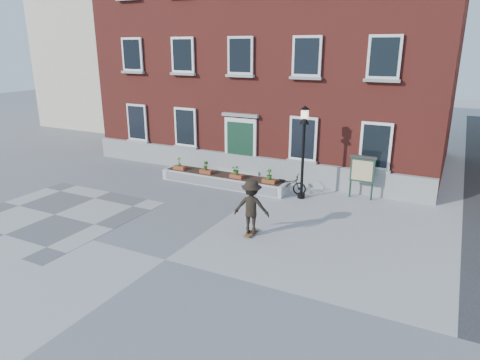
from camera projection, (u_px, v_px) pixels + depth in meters
The scene contains 9 objects.
ground at pixel (165, 260), 12.99m from camera, with size 100.00×100.00×0.00m, color #9E9EA0.
checker_patch at pixel (55, 215), 16.46m from camera, with size 6.00×6.00×0.01m, color #5A5A5C.
distant_building at pixel (131, 43), 35.88m from camera, with size 10.00×12.00×13.00m, color beige.
bicycle at pixel (287, 184), 18.69m from camera, with size 0.59×1.69×0.89m, color black.
brick_building at pixel (282, 45), 23.85m from camera, with size 18.40×10.85×12.60m.
planter_assembly at pixel (224, 179), 19.86m from camera, with size 6.20×1.12×1.15m.
lamp_post at pixel (304, 140), 17.54m from camera, with size 0.40×0.40×3.93m.
notice_board at pixel (362, 170), 17.85m from camera, with size 1.10×0.16×1.87m.
skateboarder at pixel (251, 207), 14.44m from camera, with size 1.35×0.98×1.96m.
Camera 1 is at (7.36, -9.34, 6.19)m, focal length 32.00 mm.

